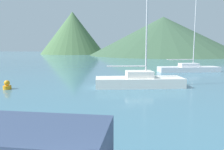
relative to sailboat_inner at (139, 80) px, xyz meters
The scene contains 5 objects.
sailboat_inner is the anchor object (origin of this frame).
sailboat_middle 12.53m from the sailboat_inner, 56.65° to the left, with size 7.71×2.85×11.13m.
buoy_marker 10.00m from the sailboat_inner, behind, with size 0.59×0.59×0.68m.
hill_west 72.75m from the sailboat_inner, 106.98° to the left, with size 25.05×25.05×16.32m.
hill_central 62.43m from the sailboat_inner, 78.39° to the left, with size 50.98×50.98×13.11m.
Camera 1 is at (0.37, -0.94, 3.22)m, focal length 35.00 mm.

